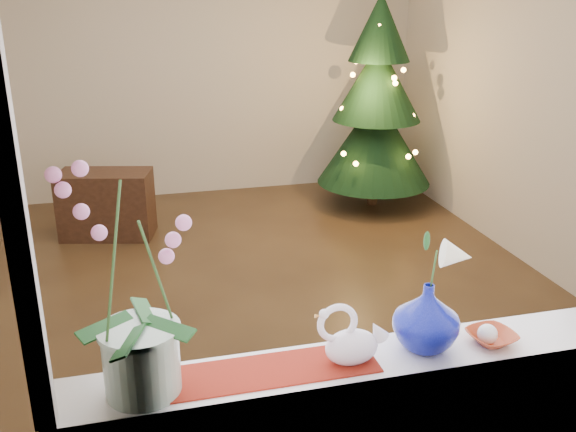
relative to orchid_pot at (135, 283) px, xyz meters
name	(u,v)px	position (x,y,z in m)	size (l,w,h in m)	color
ground	(251,292)	(0.80, 2.38, -1.29)	(5.00, 5.00, 0.00)	#332214
wall_back	(200,64)	(0.80, 4.88, 0.06)	(4.50, 0.10, 2.70)	beige
wall_front	(404,255)	(0.80, -0.12, 0.06)	(4.50, 0.10, 2.70)	beige
wall_right	(546,94)	(3.05, 2.38, 0.06)	(0.10, 5.00, 2.70)	beige
windowsill	(380,360)	(0.80, 0.01, -0.39)	(2.20, 0.26, 0.04)	white
window_frame	(407,140)	(0.80, -0.09, 0.41)	(2.22, 0.06, 1.60)	white
runner	(273,370)	(0.42, 0.01, -0.37)	(0.70, 0.20, 0.01)	maroon
orchid_pot	(135,283)	(0.00, 0.00, 0.00)	(0.26, 0.26, 0.75)	silver
swan	(352,334)	(0.68, -0.01, -0.27)	(0.25, 0.11, 0.21)	white
blue_vase	(427,312)	(0.97, 0.02, -0.24)	(0.27, 0.27, 0.28)	#050C6A
lily	(432,247)	(0.97, 0.02, 0.01)	(0.15, 0.09, 0.21)	white
paperweight	(487,334)	(1.19, -0.01, -0.34)	(0.07, 0.07, 0.07)	silver
amber_dish	(491,338)	(1.21, -0.01, -0.36)	(0.14, 0.14, 0.04)	#A3371A
xmas_tree	(377,103)	(2.39, 4.03, -0.27)	(1.12, 1.12, 2.06)	black
side_table	(107,204)	(-0.21, 3.79, -1.00)	(0.78, 0.39, 0.59)	black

